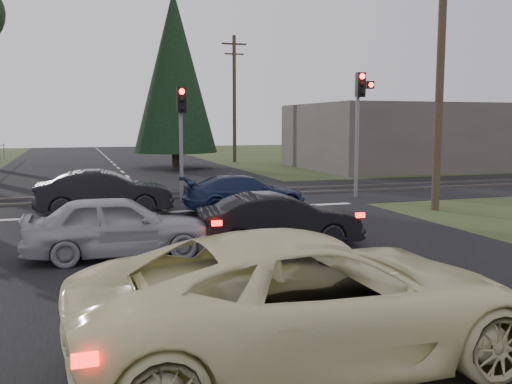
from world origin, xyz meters
name	(u,v)px	position (x,y,z in m)	size (l,w,h in m)	color
ground	(238,279)	(0.00, 0.00, 0.00)	(120.00, 120.00, 0.00)	#2D3E1C
road	(158,205)	(0.00, 10.00, 0.01)	(14.00, 100.00, 0.01)	black
rail_corridor	(150,198)	(0.00, 12.00, 0.01)	(120.00, 8.00, 0.01)	black
stop_line	(166,212)	(0.00, 8.20, 0.01)	(13.00, 0.35, 0.00)	silver
rail_near	(153,199)	(0.00, 11.20, 0.05)	(120.00, 0.12, 0.10)	#59544C
rail_far	(148,194)	(0.00, 12.80, 0.05)	(120.00, 0.12, 0.10)	#59544C
traffic_signal_right	(360,110)	(7.55, 9.47, 3.31)	(0.68, 0.48, 4.70)	slate
traffic_signal_center	(181,124)	(1.00, 10.68, 2.81)	(0.32, 0.48, 4.10)	slate
utility_pole_near	(441,64)	(8.50, 6.00, 4.73)	(1.80, 0.26, 9.00)	#4C3D2D
utility_pole_mid	(234,96)	(8.50, 30.00, 4.73)	(1.80, 0.26, 9.00)	#4C3D2D
utility_pole_far	(174,106)	(8.50, 55.00, 4.73)	(1.80, 0.26, 9.00)	#4C3D2D
conifer_tree	(174,72)	(3.50, 26.00, 5.99)	(5.20, 5.20, 11.00)	#473D33
building_right	(411,136)	(18.00, 22.00, 2.00)	(14.00, 10.00, 4.00)	#59514C
cream_coupe	(312,299)	(-0.20, -3.80, 0.78)	(2.60, 5.65, 1.57)	beige
dark_hatchback	(280,221)	(1.68, 2.33, 0.61)	(1.30, 3.72, 1.22)	black
silver_car	(118,226)	(-1.94, 2.45, 0.67)	(1.58, 3.92, 1.33)	#999BA0
blue_sedan	(245,193)	(2.45, 7.64, 0.58)	(1.64, 4.02, 1.17)	#162243
dark_car_far	(105,192)	(-1.87, 8.50, 0.68)	(1.45, 4.15, 1.37)	black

